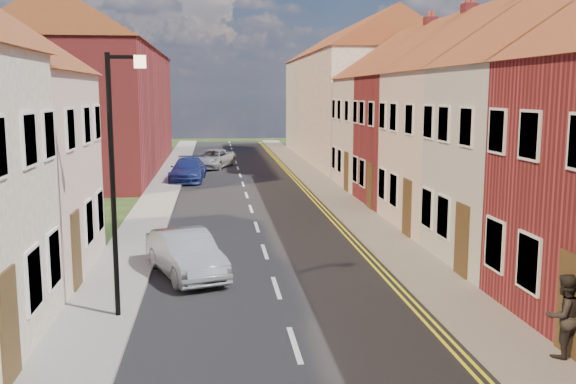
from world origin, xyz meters
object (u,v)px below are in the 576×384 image
pedestrian_right (564,316)px  car_mid (186,254)px  lamppost (116,169)px  car_distant (212,159)px  car_far (188,170)px

pedestrian_right → car_mid: bearing=-54.1°
lamppost → car_distant: 30.60m
lamppost → car_far: bearing=88.5°
car_mid → car_distant: 26.91m
lamppost → car_mid: lamppost is taller
car_distant → pedestrian_right: 34.52m
car_far → pedestrian_right: size_ratio=2.84×
car_mid → pedestrian_right: size_ratio=2.39×
car_mid → car_distant: bearing=69.1°
lamppost → car_distant: (2.03, 30.39, -2.88)m
car_distant → car_far: bearing=-82.1°
car_far → car_mid: bearing=-83.9°
lamppost → car_distant: size_ratio=1.26×
lamppost → car_mid: size_ratio=1.51×
lamppost → car_far: 23.92m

